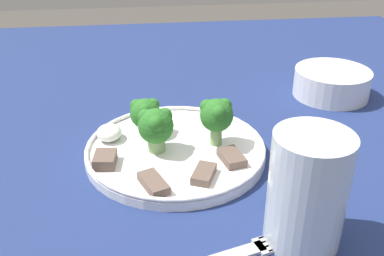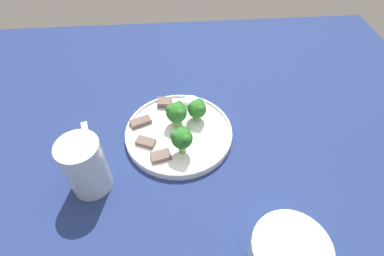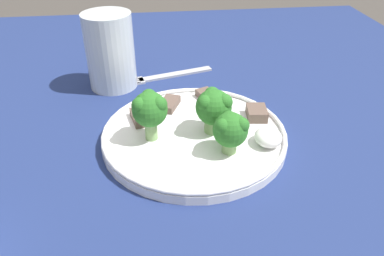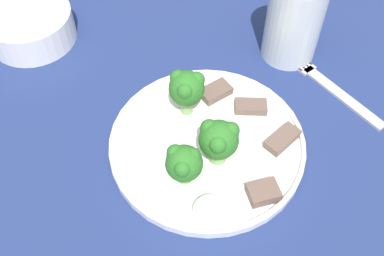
{
  "view_description": "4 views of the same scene",
  "coord_description": "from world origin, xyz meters",
  "views": [
    {
      "loc": [
        0.56,
        -0.1,
        1.07
      ],
      "look_at": [
        0.04,
        -0.04,
        0.79
      ],
      "focal_mm": 42.0,
      "sensor_mm": 36.0,
      "label": 1
    },
    {
      "loc": [
        0.04,
        0.39,
        1.27
      ],
      "look_at": [
        0.01,
        -0.05,
        0.78
      ],
      "focal_mm": 28.0,
      "sensor_mm": 36.0,
      "label": 2
    },
    {
      "loc": [
        -0.38,
        -0.01,
        1.04
      ],
      "look_at": [
        0.03,
        -0.06,
        0.77
      ],
      "focal_mm": 35.0,
      "sensor_mm": 36.0,
      "label": 3
    },
    {
      "loc": [
        -0.1,
        -0.36,
        1.21
      ],
      "look_at": [
        0.02,
        -0.05,
        0.77
      ],
      "focal_mm": 42.0,
      "sensor_mm": 36.0,
      "label": 4
    }
  ],
  "objects": [
    {
      "name": "fork",
      "position": [
        0.24,
        -0.03,
        0.75
      ],
      "size": [
        0.07,
        0.19,
        0.0
      ],
      "color": "#B2B2B7",
      "rests_on": "table"
    },
    {
      "name": "meat_slice_edge_slice",
      "position": [
        0.08,
        0.01,
        0.76
      ],
      "size": [
        0.05,
        0.03,
        0.01
      ],
      "color": "brown",
      "rests_on": "dinner_plate"
    },
    {
      "name": "broccoli_floret_back_left",
      "position": [
        -0.01,
        -0.1,
        0.79
      ],
      "size": [
        0.04,
        0.04,
        0.05
      ],
      "color": "#7FA866",
      "rests_on": "dinner_plate"
    },
    {
      "name": "broccoli_floret_center_left",
      "position": [
        0.03,
        -0.01,
        0.8
      ],
      "size": [
        0.05,
        0.05,
        0.07
      ],
      "color": "#7FA866",
      "rests_on": "dinner_plate"
    },
    {
      "name": "broccoli_floret_near_rim_left",
      "position": [
        0.04,
        -0.09,
        0.79
      ],
      "size": [
        0.05,
        0.05,
        0.06
      ],
      "color": "#7FA866",
      "rests_on": "dinner_plate"
    },
    {
      "name": "meat_slice_rear_slice",
      "position": [
        0.11,
        -0.03,
        0.76
      ],
      "size": [
        0.05,
        0.04,
        0.01
      ],
      "color": "brown",
      "rests_on": "dinner_plate"
    },
    {
      "name": "table",
      "position": [
        0.0,
        0.0,
        0.66
      ],
      "size": [
        1.29,
        1.16,
        0.75
      ],
      "color": "navy",
      "rests_on": "ground_plane"
    },
    {
      "name": "drinking_glass",
      "position": [
        0.21,
        0.05,
        0.8
      ],
      "size": [
        0.08,
        0.08,
        0.12
      ],
      "color": "silver",
      "rests_on": "table"
    },
    {
      "name": "meat_slice_front_slice",
      "position": [
        0.12,
        -0.1,
        0.76
      ],
      "size": [
        0.05,
        0.04,
        0.01
      ],
      "color": "brown",
      "rests_on": "dinner_plate"
    },
    {
      "name": "cream_bowl",
      "position": [
        -0.13,
        0.23,
        0.77
      ],
      "size": [
        0.13,
        0.13,
        0.05
      ],
      "color": "white",
      "rests_on": "table"
    },
    {
      "name": "meat_slice_middle_slice",
      "position": [
        0.07,
        -0.15,
        0.76
      ],
      "size": [
        0.04,
        0.03,
        0.01
      ],
      "color": "brown",
      "rests_on": "dinner_plate"
    },
    {
      "name": "dinner_plate",
      "position": [
        0.04,
        -0.06,
        0.75
      ],
      "size": [
        0.25,
        0.25,
        0.02
      ],
      "color": "white",
      "rests_on": "table"
    },
    {
      "name": "sauce_dollop",
      "position": [
        0.0,
        -0.15,
        0.77
      ],
      "size": [
        0.04,
        0.03,
        0.02
      ],
      "color": "white",
      "rests_on": "dinner_plate"
    }
  ]
}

